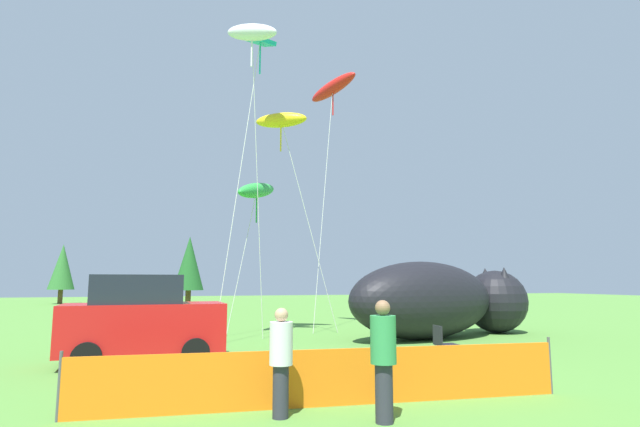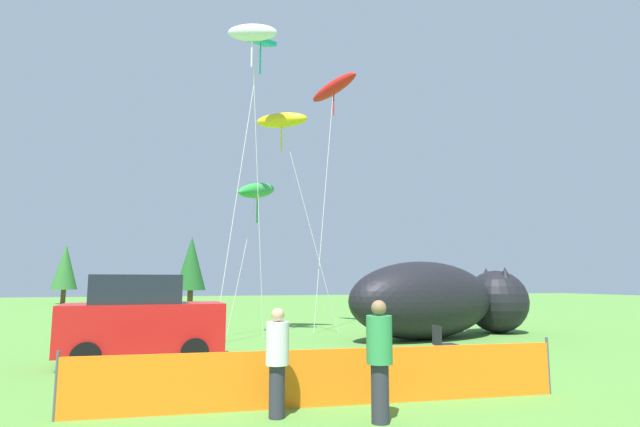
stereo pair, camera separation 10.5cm
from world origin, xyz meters
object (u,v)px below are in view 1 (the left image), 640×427
inflatable_cat (440,302)px  kite_teal_diamond (259,48)px  spectator_in_blue_shirt (383,355)px  kite_red_lizard (333,88)px  parked_car (142,320)px  kite_yellow_hero (281,121)px  kite_green_fish (257,191)px  folding_chair (443,341)px  spectator_in_yellow_shirt (281,357)px  kite_white_ghost (252,34)px

inflatable_cat → kite_teal_diamond: 11.60m
spectator_in_blue_shirt → kite_red_lizard: bearing=74.5°
parked_car → kite_yellow_hero: (4.73, 5.75, 7.41)m
spectator_in_blue_shirt → inflatable_cat: bearing=55.5°
kite_green_fish → kite_teal_diamond: kite_teal_diamond is taller
folding_chair → spectator_in_yellow_shirt: size_ratio=0.55×
folding_chair → kite_white_ghost: 12.43m
folding_chair → spectator_in_yellow_shirt: spectator_in_yellow_shirt is taller
spectator_in_yellow_shirt → kite_red_lizard: bearing=68.3°
spectator_in_blue_shirt → kite_red_lizard: kite_red_lizard is taller
folding_chair → spectator_in_blue_shirt: size_ratio=0.51×
folding_chair → kite_yellow_hero: (-2.61, 7.62, 7.97)m
spectator_in_blue_shirt → kite_teal_diamond: 14.58m
kite_yellow_hero → kite_teal_diamond: bearing=-128.6°
inflatable_cat → parked_car: bearing=179.2°
kite_red_lizard → kite_white_ghost: bearing=-140.0°
parked_car → kite_white_ghost: bearing=45.8°
folding_chair → kite_red_lizard: (0.05, 8.97, 10.18)m
kite_teal_diamond → kite_yellow_hero: kite_teal_diamond is taller
inflatable_cat → spectator_in_blue_shirt: size_ratio=4.86×
inflatable_cat → kite_red_lizard: 10.69m
spectator_in_blue_shirt → kite_white_ghost: size_ratio=0.15×
kite_teal_diamond → kite_red_lizard: (3.86, 2.85, -0.06)m
kite_white_ghost → inflatable_cat: bearing=-5.7°
kite_green_fish → kite_yellow_hero: bearing=-20.6°
parked_car → spectator_in_blue_shirt: (3.61, -6.55, -0.11)m
kite_green_fish → spectator_in_blue_shirt: bearing=-91.0°
inflatable_cat → kite_white_ghost: size_ratio=0.74×
spectator_in_blue_shirt → kite_white_ghost: (-0.47, 10.07, 9.93)m
kite_green_fish → kite_yellow_hero: 3.02m
folding_chair → kite_green_fish: bearing=118.6°
folding_chair → spectator_in_yellow_shirt: (-5.10, -3.98, 0.38)m
spectator_in_yellow_shirt → kite_green_fish: 12.94m
spectator_in_blue_shirt → kite_teal_diamond: kite_teal_diamond is taller
kite_white_ghost → kite_red_lizard: kite_white_ghost is taller
kite_red_lizard → kite_yellow_hero: 3.72m
folding_chair → kite_red_lizard: size_ratio=0.08×
inflatable_cat → kite_green_fish: bearing=135.8°
kite_teal_diamond → inflatable_cat: bearing=-12.3°
spectator_in_yellow_shirt → kite_teal_diamond: bearing=82.7°
kite_teal_diamond → kite_yellow_hero: size_ratio=1.26×
parked_car → spectator_in_blue_shirt: size_ratio=2.26×
kite_white_ghost → kite_red_lizard: (4.26, 3.57, -0.19)m
folding_chair → kite_yellow_hero: 11.33m
folding_chair → kite_yellow_hero: size_ratio=0.10×
parked_car → kite_red_lizard: bearing=41.3°
spectator_in_yellow_shirt → kite_red_lizard: 17.05m
kite_teal_diamond → parked_car: bearing=-129.8°
kite_teal_diamond → folding_chair: bearing=-58.1°
parked_car → kite_yellow_hero: bearing=48.0°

